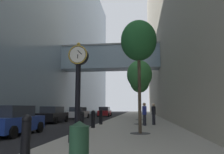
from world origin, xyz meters
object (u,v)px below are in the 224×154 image
(pedestrian_by_clock, at_px, (154,113))
(car_white_far, at_px, (78,113))
(bollard_fifth, at_px, (101,117))
(street_tree_mid_far, at_px, (140,82))
(bollard_third, at_px, (82,121))
(bollard_fourth, at_px, (93,119))
(trash_bin, at_px, (79,141))
(street_tree_near, at_px, (139,41))
(car_black_mid, at_px, (53,115))
(car_red_trailing, at_px, (105,112))
(street_clock, at_px, (78,86))
(car_blue_near, at_px, (12,121))
(street_tree_mid_near, at_px, (139,75))
(pedestrian_walking, at_px, (144,113))
(bollard_nearest, at_px, (26,135))

(pedestrian_by_clock, xyz_separation_m, car_white_far, (-9.44, 11.25, -0.29))
(bollard_fifth, distance_m, pedestrian_by_clock, 4.34)
(street_tree_mid_far, bearing_deg, bollard_third, -103.37)
(bollard_fourth, xyz_separation_m, car_white_far, (-5.11, 14.42, 0.00))
(bollard_third, bearing_deg, trash_bin, -75.60)
(street_tree_near, xyz_separation_m, pedestrian_by_clock, (1.09, 6.17, -4.21))
(bollard_third, height_order, street_tree_mid_far, street_tree_mid_far)
(car_black_mid, bearing_deg, car_red_trailing, 80.80)
(street_clock, distance_m, car_blue_near, 5.60)
(street_tree_mid_near, bearing_deg, car_red_trailing, 107.78)
(street_tree_near, bearing_deg, car_white_far, 115.61)
(bollard_fourth, bearing_deg, street_tree_near, -42.82)
(street_clock, relative_size, street_tree_near, 0.66)
(street_tree_mid_far, bearing_deg, car_black_mid, -153.84)
(bollard_fourth, distance_m, pedestrian_walking, 4.31)
(bollard_fifth, height_order, car_blue_near, car_blue_near)
(bollard_third, distance_m, car_white_far, 18.22)
(bollard_fifth, xyz_separation_m, street_tree_near, (3.24, -6.07, 4.50))
(bollard_nearest, bearing_deg, street_clock, 77.35)
(bollard_nearest, xyz_separation_m, bollard_fourth, (0.00, 9.21, 0.00))
(bollard_nearest, distance_m, bollard_fourth, 9.21)
(bollard_nearest, distance_m, pedestrian_by_clock, 13.12)
(street_tree_mid_near, bearing_deg, bollard_fifth, -167.64)
(street_clock, distance_m, car_white_far, 21.55)
(street_tree_mid_near, bearing_deg, street_tree_mid_far, 90.00)
(bollard_fourth, relative_size, street_tree_mid_near, 0.22)
(bollard_nearest, distance_m, car_red_trailing, 31.97)
(street_tree_mid_far, bearing_deg, trash_bin, -94.48)
(car_blue_near, bearing_deg, trash_bin, -47.62)
(trash_bin, relative_size, pedestrian_walking, 0.60)
(bollard_nearest, distance_m, car_black_mid, 16.43)
(street_tree_mid_far, height_order, car_red_trailing, street_tree_mid_far)
(car_white_far, relative_size, car_red_trailing, 0.98)
(street_clock, relative_size, pedestrian_by_clock, 2.43)
(bollard_nearest, height_order, bollard_fifth, same)
(car_black_mid, relative_size, car_red_trailing, 0.97)
(bollard_fifth, bearing_deg, bollard_fourth, -90.00)
(street_clock, relative_size, car_red_trailing, 0.89)
(street_tree_mid_far, xyz_separation_m, car_blue_near, (-7.14, -14.02, -3.69))
(bollard_fifth, bearing_deg, car_black_mid, 149.45)
(street_tree_near, bearing_deg, car_red_trailing, 103.27)
(car_red_trailing, bearing_deg, trash_bin, -82.09)
(bollard_fifth, relative_size, street_tree_mid_far, 0.21)
(street_tree_near, height_order, trash_bin, street_tree_near)
(bollard_nearest, bearing_deg, bollard_fourth, 90.00)
(bollard_nearest, distance_m, street_tree_mid_far, 20.38)
(car_blue_near, relative_size, car_black_mid, 0.92)
(bollard_nearest, height_order, pedestrian_by_clock, pedestrian_by_clock)
(bollard_fourth, distance_m, street_tree_near, 6.31)
(car_black_mid, bearing_deg, street_tree_near, -46.90)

